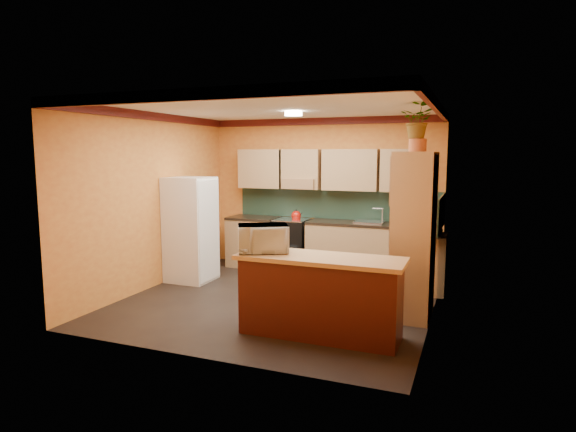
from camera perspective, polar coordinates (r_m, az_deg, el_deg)
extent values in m
plane|color=black|center=(6.97, -1.15, -9.93)|extent=(4.20, 4.20, 0.00)
cube|color=white|center=(6.68, -1.22, 12.76)|extent=(4.20, 4.20, 0.04)
cube|color=gold|center=(8.66, 4.14, 2.58)|extent=(4.20, 0.04, 2.70)
cube|color=gold|center=(4.83, -10.75, -1.37)|extent=(4.20, 0.04, 2.70)
cube|color=gold|center=(7.74, -15.71, 1.74)|extent=(0.04, 4.20, 2.70)
cube|color=gold|center=(6.20, 17.04, 0.36)|extent=(0.04, 4.20, 2.70)
cube|color=#1D362A|center=(8.59, 5.70, 1.42)|extent=(3.70, 0.02, 0.53)
cube|color=#1D362A|center=(7.61, 17.71, 0.33)|extent=(0.02, 1.40, 0.53)
cube|color=tan|center=(8.44, 4.48, 5.51)|extent=(3.10, 0.34, 0.70)
cylinder|color=white|center=(7.23, 0.65, 12.04)|extent=(0.26, 0.26, 0.06)
cube|color=tan|center=(8.46, 4.43, -3.77)|extent=(3.65, 0.60, 0.88)
cube|color=black|center=(8.38, 4.46, -0.68)|extent=(3.65, 0.62, 0.04)
cube|color=black|center=(8.65, 0.46, -3.39)|extent=(0.58, 0.58, 0.91)
cube|color=silver|center=(8.19, 9.66, -0.71)|extent=(0.48, 0.40, 0.03)
cube|color=tan|center=(7.57, 15.21, -5.34)|extent=(0.60, 0.80, 0.88)
cube|color=black|center=(7.49, 15.33, -1.90)|extent=(0.62, 0.80, 0.04)
cube|color=white|center=(8.00, -11.46, -1.56)|extent=(0.68, 0.66, 1.70)
cube|color=tan|center=(6.32, 14.72, -2.18)|extent=(0.48, 0.90, 2.10)
cylinder|color=#AC5129|center=(6.29, 15.11, 8.10)|extent=(0.22, 0.22, 0.16)
imported|color=tan|center=(6.30, 15.21, 10.86)|extent=(0.48, 0.44, 0.45)
cube|color=#491111|center=(5.56, 3.81, -9.73)|extent=(1.80, 0.55, 0.88)
cube|color=tan|center=(5.44, 3.85, -5.04)|extent=(1.90, 0.65, 0.05)
imported|color=white|center=(5.65, -3.00, -2.65)|extent=(0.69, 0.62, 0.32)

